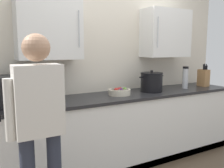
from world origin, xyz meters
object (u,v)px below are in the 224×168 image
Objects in this scene: person_figure at (39,120)px; stock_pot at (151,82)px; knife_block at (203,78)px; thermos_flask at (185,77)px; microwave_oven at (18,90)px; fruit_bowl at (119,91)px.

stock_pot is at bearing 24.11° from person_figure.
stock_pot is (-0.98, 0.01, -0.00)m from knife_block.
person_figure is at bearing -162.32° from thermos_flask.
microwave_oven is at bearing 178.36° from stock_pot.
knife_block is 0.39m from thermos_flask.
fruit_bowl is 1.36m from person_figure.
thermos_flask is at bearing -2.09° from stock_pot.
thermos_flask is at bearing -1.75° from microwave_oven.
thermos_flask reaches higher than fruit_bowl.
thermos_flask is (-0.39, -0.01, 0.03)m from knife_block.
microwave_oven is 2.64m from knife_block.
microwave_oven is at bearing 178.25° from thermos_flask.
fruit_bowl is 0.49m from stock_pot.
knife_block is at bearing 15.41° from person_figure.
knife_block is at bearing -0.85° from fruit_bowl.
thermos_flask is 0.59m from stock_pot.
fruit_bowl is (-1.47, 0.02, -0.09)m from knife_block.
fruit_bowl is (-1.07, 0.03, -0.12)m from thermos_flask.
thermos_flask is 2.33m from person_figure.
thermos_flask is 0.82× the size of stock_pot.
thermos_flask is 1.14× the size of fruit_bowl.
microwave_oven is 2.49× the size of thermos_flask.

